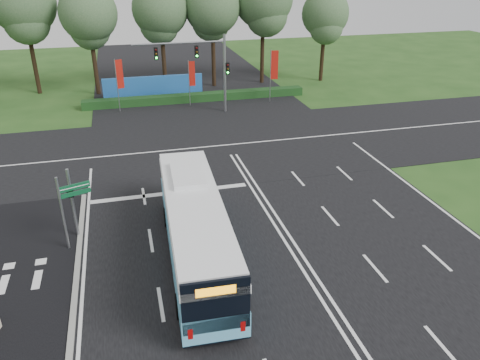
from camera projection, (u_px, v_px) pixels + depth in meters
name	position (u px, v px, depth m)	size (l,w,h in m)	color
ground	(274.00, 224.00, 25.35)	(120.00, 120.00, 0.00)	#214717
road_main	(274.00, 224.00, 25.34)	(20.00, 120.00, 0.04)	black
road_cross	(225.00, 145.00, 35.81)	(120.00, 14.00, 0.05)	black
bike_path	(17.00, 297.00, 19.90)	(5.00, 18.00, 0.06)	black
kerb_strip	(76.00, 287.00, 20.42)	(0.25, 18.00, 0.12)	gray
city_bus	(195.00, 228.00, 21.69)	(3.04, 12.15, 3.46)	#62BBE3
pedestrian_signal	(72.00, 201.00, 23.32)	(0.33, 0.43, 3.82)	gray
street_sign	(68.00, 203.00, 22.32)	(1.46, 0.56, 3.93)	gray
banner_flag_left	(119.00, 78.00, 42.40)	(0.67, 0.33, 4.87)	gray
banner_flag_mid	(191.00, 76.00, 44.18)	(0.64, 0.12, 4.36)	gray
banner_flag_right	(273.00, 68.00, 45.13)	(0.75, 0.19, 5.13)	gray
traffic_light_gantry	(205.00, 62.00, 41.26)	(8.41, 0.28, 7.00)	gray
hedge	(197.00, 97.00, 46.55)	(22.00, 1.20, 0.80)	#173814
blue_hoarding	(153.00, 87.00, 47.53)	(10.00, 0.30, 2.20)	#1F5BA9
eucalyptus_row	(147.00, 7.00, 47.49)	(41.77, 7.98, 12.23)	black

